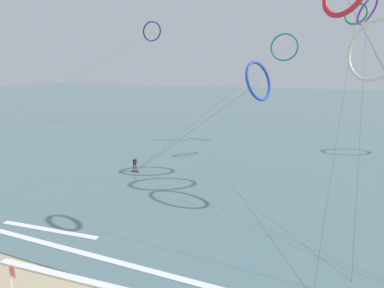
# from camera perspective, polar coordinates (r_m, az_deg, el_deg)

# --- Properties ---
(sea_water) EXTENTS (400.00, 200.00, 0.08)m
(sea_water) POSITION_cam_1_polar(r_m,az_deg,el_deg) (115.27, 17.03, 6.05)
(sea_water) COLOR slate
(sea_water) RESTS_ON ground
(surfer_charcoal) EXTENTS (1.40, 0.73, 1.70)m
(surfer_charcoal) POSITION_cam_1_polar(r_m,az_deg,el_deg) (41.22, -9.60, -3.60)
(surfer_charcoal) COLOR black
(surfer_charcoal) RESTS_ON ground
(kite_cobalt) EXTENTS (15.12, 6.71, 13.07)m
(kite_cobalt) POSITION_cam_1_polar(r_m,az_deg,el_deg) (38.31, 11.11, 10.33)
(kite_cobalt) COLOR #2647B7
(kite_cobalt) RESTS_ON ground
(kite_emerald) EXTENTS (3.71, 44.27, 21.98)m
(kite_emerald) POSITION_cam_1_polar(r_m,az_deg,el_deg) (60.66, 25.87, 19.01)
(kite_emerald) COLOR #199351
(kite_emerald) RESTS_ON ground
(kite_ivory) EXTENTS (8.90, 15.95, 16.14)m
(kite_ivory) POSITION_cam_1_polar(r_m,az_deg,el_deg) (31.83, 28.31, 13.66)
(kite_ivory) COLOR silver
(kite_ivory) RESTS_ON ground
(kite_teal) EXTENTS (15.49, 23.82, 17.51)m
(kite_teal) POSITION_cam_1_polar(r_m,az_deg,el_deg) (56.78, 15.24, 15.38)
(kite_teal) COLOR teal
(kite_teal) RESTS_ON ground
(kite_navy) EXTENTS (4.45, 53.29, 21.92)m
(kite_navy) POSITION_cam_1_polar(r_m,az_deg,el_deg) (76.26, -6.79, 18.25)
(kite_navy) COLOR navy
(kite_navy) RESTS_ON ground
(kite_violet) EXTENTS (3.30, 31.64, 20.81)m
(kite_violet) POSITION_cam_1_polar(r_m,az_deg,el_deg) (49.68, 27.36, 19.24)
(kite_violet) COLOR purple
(kite_violet) RESTS_ON ground
(beach_flag) EXTENTS (0.47, 0.11, 2.97)m
(beach_flag) POSITION_cam_1_polar(r_m,az_deg,el_deg) (19.97, -27.93, -19.93)
(beach_flag) COLOR silver
(beach_flag) RESTS_ON ground
(wave_crest_near) EXTENTS (9.55, 1.11, 0.12)m
(wave_crest_near) POSITION_cam_1_polar(r_m,az_deg,el_deg) (23.17, -20.84, -19.98)
(wave_crest_near) COLOR white
(wave_crest_near) RESTS_ON ground
(wave_crest_mid) EXTENTS (19.15, 0.59, 0.12)m
(wave_crest_mid) POSITION_cam_1_polar(r_m,az_deg,el_deg) (24.24, -15.30, -18.00)
(wave_crest_mid) COLOR white
(wave_crest_mid) RESTS_ON ground
(wave_crest_far) EXTENTS (8.58, 1.27, 0.12)m
(wave_crest_far) POSITION_cam_1_polar(r_m,az_deg,el_deg) (29.06, -22.95, -13.20)
(wave_crest_far) COLOR white
(wave_crest_far) RESTS_ON ground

